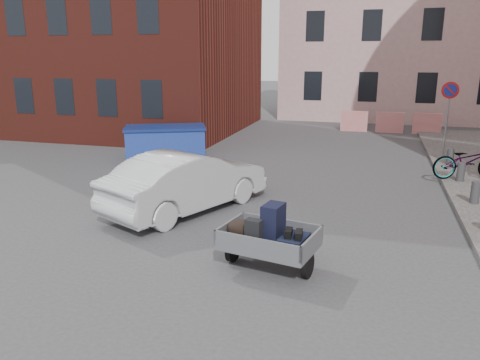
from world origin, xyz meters
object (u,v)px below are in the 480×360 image
(dumpster, at_px, (166,143))
(silver_car, at_px, (187,181))
(trailer, at_px, (269,237))
(bicycle, at_px, (467,161))

(dumpster, xyz_separation_m, silver_car, (2.99, -5.22, 0.12))
(trailer, bearing_deg, silver_car, 145.79)
(trailer, xyz_separation_m, silver_car, (-2.62, 2.68, 0.12))
(dumpster, bearing_deg, trailer, -79.07)
(silver_car, height_order, bicycle, silver_car)
(trailer, height_order, bicycle, same)
(dumpster, xyz_separation_m, bicycle, (9.98, -0.57, 0.06))
(dumpster, height_order, bicycle, same)
(trailer, bearing_deg, dumpster, 136.81)
(silver_car, bearing_deg, dumpster, -35.78)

